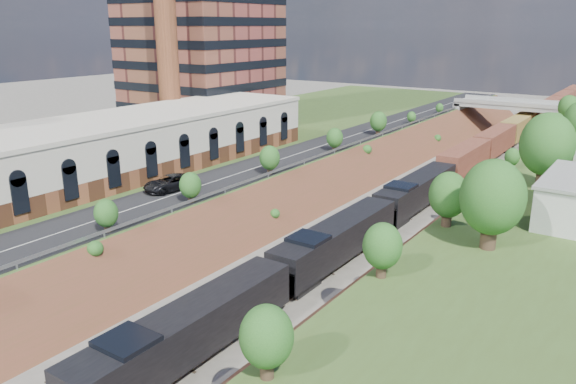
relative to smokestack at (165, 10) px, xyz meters
The scene contains 14 objects.
platform_left 23.05m from the smokestack, 53.13° to the left, with size 44.00×180.00×5.00m, color #405824.
embankment_left 35.58m from the smokestack, ahead, with size 7.07×180.00×7.07m, color brown.
embankment_right 53.39m from the smokestack, ahead, with size 7.07×180.00×7.07m, color brown.
rail_left_track 41.86m from the smokestack, ahead, with size 1.58×180.00×0.18m, color gray.
rail_right_track 46.11m from the smokestack, ahead, with size 1.58×180.00×0.18m, color gray.
road 28.88m from the smokestack, 11.04° to the left, with size 8.00×180.00×0.10m, color black.
guardrail 31.59m from the smokestack, ahead, with size 0.10×171.00×0.70m.
commercial_building 25.69m from the smokestack, 66.04° to the right, with size 14.30×62.30×7.00m.
smokestack is the anchor object (origin of this frame).
overpass 77.82m from the smokestack, 61.39° to the left, with size 24.50×8.30×7.40m.
tree_right_large 57.52m from the smokestack, 16.80° to the right, with size 5.25×5.25×7.61m.
tree_left_crest 46.95m from the smokestack, 56.09° to the right, with size 2.45×2.45×3.55m.
freight_train 66.02m from the smokestack, 51.62° to the left, with size 3.29×184.55×4.85m.
suv 32.85m from the smokestack, 44.98° to the right, with size 2.86×6.21×1.73m, color black.
Camera 1 is at (27.78, -5.28, 22.87)m, focal length 35.00 mm.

